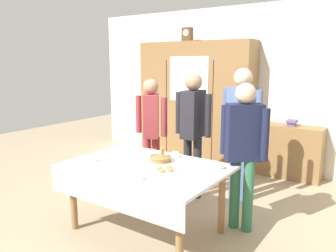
# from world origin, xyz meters

# --- Properties ---
(ground_plane) EXTENTS (12.00, 12.00, 0.00)m
(ground_plane) POSITION_xyz_m (0.00, 0.00, 0.00)
(ground_plane) COLOR tan
(ground_plane) RESTS_ON ground
(back_wall) EXTENTS (6.40, 0.10, 2.70)m
(back_wall) POSITION_xyz_m (0.00, 2.65, 1.35)
(back_wall) COLOR silver
(back_wall) RESTS_ON ground
(dining_table) EXTENTS (1.63, 1.10, 0.73)m
(dining_table) POSITION_xyz_m (0.00, -0.24, 0.64)
(dining_table) COLOR olive
(dining_table) RESTS_ON ground
(wall_cabinet) EXTENTS (2.11, 0.46, 2.13)m
(wall_cabinet) POSITION_xyz_m (-0.90, 2.35, 1.06)
(wall_cabinet) COLOR olive
(wall_cabinet) RESTS_ON ground
(mantel_clock) EXTENTS (0.18, 0.11, 0.24)m
(mantel_clock) POSITION_xyz_m (-1.07, 2.35, 2.25)
(mantel_clock) COLOR brown
(mantel_clock) RESTS_ON wall_cabinet
(bookshelf_low) EXTENTS (0.95, 0.35, 0.82)m
(bookshelf_low) POSITION_xyz_m (0.78, 2.41, 0.41)
(bookshelf_low) COLOR olive
(bookshelf_low) RESTS_ON ground
(book_stack) EXTENTS (0.15, 0.21, 0.09)m
(book_stack) POSITION_xyz_m (0.78, 2.41, 0.87)
(book_stack) COLOR #664C7A
(book_stack) RESTS_ON bookshelf_low
(tea_cup_mid_right) EXTENTS (0.13, 0.13, 0.06)m
(tea_cup_mid_right) POSITION_xyz_m (-0.56, -0.42, 0.76)
(tea_cup_mid_right) COLOR white
(tea_cup_mid_right) RESTS_ON dining_table
(tea_cup_back_edge) EXTENTS (0.13, 0.13, 0.06)m
(tea_cup_back_edge) POSITION_xyz_m (0.21, -0.60, 0.76)
(tea_cup_back_edge) COLOR white
(tea_cup_back_edge) RESTS_ON dining_table
(tea_cup_center) EXTENTS (0.13, 0.13, 0.06)m
(tea_cup_center) POSITION_xyz_m (0.10, 0.20, 0.76)
(tea_cup_center) COLOR silver
(tea_cup_center) RESTS_ON dining_table
(tea_cup_front_edge) EXTENTS (0.13, 0.13, 0.06)m
(tea_cup_front_edge) POSITION_xyz_m (0.68, 0.11, 0.76)
(tea_cup_front_edge) COLOR silver
(tea_cup_front_edge) RESTS_ON dining_table
(bread_basket) EXTENTS (0.24, 0.24, 0.16)m
(bread_basket) POSITION_xyz_m (0.05, -0.01, 0.77)
(bread_basket) COLOR #9E7542
(bread_basket) RESTS_ON dining_table
(pastry_plate) EXTENTS (0.28, 0.28, 0.05)m
(pastry_plate) POSITION_xyz_m (0.28, -0.26, 0.75)
(pastry_plate) COLOR white
(pastry_plate) RESTS_ON dining_table
(spoon_mid_right) EXTENTS (0.12, 0.02, 0.01)m
(spoon_mid_right) POSITION_xyz_m (-0.50, 0.19, 0.74)
(spoon_mid_right) COLOR silver
(spoon_mid_right) RESTS_ON dining_table
(spoon_center) EXTENTS (0.12, 0.02, 0.01)m
(spoon_center) POSITION_xyz_m (-0.14, -0.48, 0.74)
(spoon_center) COLOR silver
(spoon_center) RESTS_ON dining_table
(person_near_right_end) EXTENTS (0.52, 0.37, 1.64)m
(person_near_right_end) POSITION_xyz_m (-0.08, 0.89, 1.00)
(person_near_right_end) COLOR #232328
(person_near_right_end) RESTS_ON ground
(person_behind_table_right) EXTENTS (0.52, 0.41, 1.71)m
(person_behind_table_right) POSITION_xyz_m (0.48, 1.13, 1.05)
(person_behind_table_right) COLOR slate
(person_behind_table_right) RESTS_ON ground
(person_behind_table_left) EXTENTS (0.52, 0.41, 1.56)m
(person_behind_table_left) POSITION_xyz_m (-0.67, 0.77, 0.94)
(person_behind_table_left) COLOR #933338
(person_behind_table_left) RESTS_ON ground
(person_by_cabinet) EXTENTS (0.52, 0.38, 1.58)m
(person_by_cabinet) POSITION_xyz_m (0.81, 0.41, 0.96)
(person_by_cabinet) COLOR #33704C
(person_by_cabinet) RESTS_ON ground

